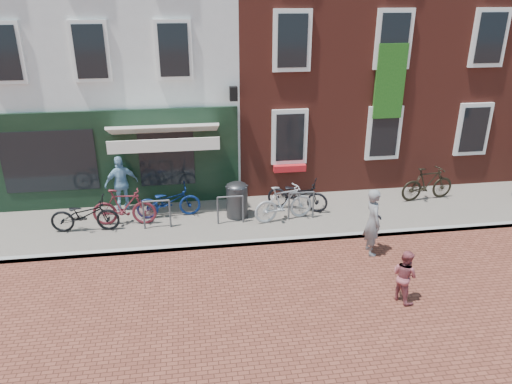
{
  "coord_description": "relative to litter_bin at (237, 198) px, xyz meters",
  "views": [
    {
      "loc": [
        -2.58,
        -10.91,
        6.12
      ],
      "look_at": [
        -0.91,
        0.34,
        1.36
      ],
      "focal_mm": 33.97,
      "sensor_mm": 36.0,
      "label": 1
    }
  ],
  "objects": [
    {
      "name": "ground",
      "position": [
        1.27,
        -1.62,
        -0.68
      ],
      "size": [
        80.0,
        80.0,
        0.0
      ],
      "primitive_type": "plane",
      "color": "brown"
    },
    {
      "name": "sidewalk",
      "position": [
        2.27,
        -0.12,
        -0.63
      ],
      "size": [
        24.0,
        3.0,
        0.1
      ],
      "primitive_type": "cube",
      "color": "slate",
      "rests_on": "ground"
    },
    {
      "name": "building_stucco",
      "position": [
        -3.73,
        5.38,
        3.82
      ],
      "size": [
        8.0,
        8.0,
        9.0
      ],
      "primitive_type": "cube",
      "color": "silver",
      "rests_on": "ground"
    },
    {
      "name": "building_brick_mid",
      "position": [
        3.27,
        5.38,
        4.32
      ],
      "size": [
        6.0,
        8.0,
        10.0
      ],
      "primitive_type": "cube",
      "color": "maroon",
      "rests_on": "ground"
    },
    {
      "name": "building_brick_right",
      "position": [
        9.27,
        5.38,
        4.32
      ],
      "size": [
        6.0,
        8.0,
        10.0
      ],
      "primitive_type": "cube",
      "color": "maroon",
      "rests_on": "ground"
    },
    {
      "name": "litter_bin",
      "position": [
        0.0,
        0.0,
        0.0
      ],
      "size": [
        0.61,
        0.61,
        1.12
      ],
      "color": "#343537",
      "rests_on": "sidewalk"
    },
    {
      "name": "woman",
      "position": [
        3.1,
        -2.39,
        0.18
      ],
      "size": [
        0.43,
        0.64,
        1.72
      ],
      "primitive_type": "imported",
      "rotation": [
        0.0,
        0.0,
        1.54
      ],
      "color": "slate",
      "rests_on": "ground"
    },
    {
      "name": "boy",
      "position": [
        3.05,
        -4.41,
        -0.09
      ],
      "size": [
        0.64,
        0.71,
        1.18
      ],
      "primitive_type": "imported",
      "rotation": [
        0.0,
        0.0,
        2.0
      ],
      "color": "#9B484F",
      "rests_on": "ground"
    },
    {
      "name": "cafe_person",
      "position": [
        -3.27,
        0.98,
        0.24
      ],
      "size": [
        1.04,
        0.71,
        1.64
      ],
      "primitive_type": "imported",
      "rotation": [
        0.0,
        0.0,
        3.49
      ],
      "color": "#80ADCE",
      "rests_on": "sidewalk"
    },
    {
      "name": "bicycle_0",
      "position": [
        -4.13,
        -0.3,
        -0.1
      ],
      "size": [
        1.83,
        0.71,
        0.95
      ],
      "primitive_type": "imported",
      "rotation": [
        0.0,
        0.0,
        1.53
      ],
      "color": "black",
      "rests_on": "sidewalk"
    },
    {
      "name": "bicycle_1",
      "position": [
        -3.12,
        -0.07,
        -0.05
      ],
      "size": [
        1.78,
        0.65,
        1.05
      ],
      "primitive_type": "imported",
      "rotation": [
        0.0,
        0.0,
        1.48
      ],
      "color": "maroon",
      "rests_on": "sidewalk"
    },
    {
      "name": "bicycle_2",
      "position": [
        -1.93,
        0.27,
        -0.1
      ],
      "size": [
        1.84,
        0.77,
        0.95
      ],
      "primitive_type": "imported",
      "rotation": [
        0.0,
        0.0,
        1.65
      ],
      "color": "navy",
      "rests_on": "sidewalk"
    },
    {
      "name": "bicycle_3",
      "position": [
        1.27,
        -0.44,
        -0.05
      ],
      "size": [
        1.81,
        0.86,
        1.05
      ],
      "primitive_type": "imported",
      "rotation": [
        0.0,
        0.0,
        1.79
      ],
      "color": "#A4A5A7",
      "rests_on": "sidewalk"
    },
    {
      "name": "bicycle_4",
      "position": [
        1.81,
        0.21,
        -0.1
      ],
      "size": [
        1.9,
        1.34,
        0.95
      ],
      "primitive_type": "imported",
      "rotation": [
        0.0,
        0.0,
        1.13
      ],
      "color": "black",
      "rests_on": "sidewalk"
    },
    {
      "name": "bicycle_5",
      "position": [
        5.93,
        0.35,
        -0.05
      ],
      "size": [
        1.79,
        0.69,
        1.05
      ],
      "primitive_type": "imported",
      "rotation": [
        0.0,
        0.0,
        1.69
      ],
      "color": "black",
      "rests_on": "sidewalk"
    }
  ]
}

